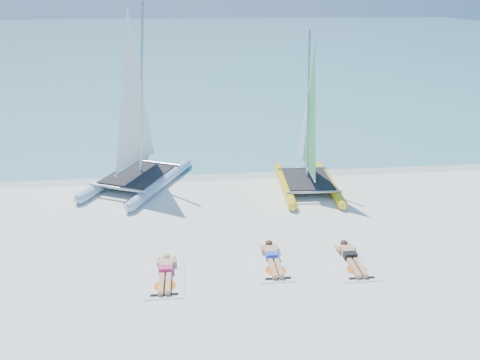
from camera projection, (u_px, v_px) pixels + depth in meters
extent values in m
plane|color=white|center=(264.00, 236.00, 14.58)|extent=(140.00, 140.00, 0.00)
cube|color=#6BB1B3|center=(203.00, 39.00, 72.61)|extent=(140.00, 115.00, 0.01)
cube|color=silver|center=(244.00, 173.00, 19.65)|extent=(140.00, 1.40, 0.01)
cylinder|color=#A4BAD8|center=(115.00, 176.00, 18.72)|extent=(2.30, 4.35, 0.41)
cone|color=#A4BAD8|center=(147.00, 157.00, 20.94)|extent=(0.60, 0.70, 0.39)
cylinder|color=#A4BAD8|center=(161.00, 183.00, 18.10)|extent=(2.30, 4.35, 0.41)
cone|color=#A4BAD8|center=(189.00, 162.00, 20.33)|extent=(0.60, 0.70, 0.39)
cube|color=black|center=(137.00, 174.00, 18.32)|extent=(2.86, 3.13, 0.03)
cylinder|color=#B3B6BA|center=(142.00, 90.00, 17.85)|extent=(0.59, 1.14, 6.34)
cylinder|color=yellow|center=(285.00, 184.00, 18.03)|extent=(0.54, 3.96, 0.35)
cone|color=yellow|center=(278.00, 165.00, 20.04)|extent=(0.36, 0.52, 0.33)
cylinder|color=yellow|center=(330.00, 183.00, 18.12)|extent=(0.54, 3.96, 0.35)
cone|color=yellow|center=(318.00, 164.00, 20.13)|extent=(0.36, 0.52, 0.33)
cube|color=black|center=(308.00, 179.00, 18.00)|extent=(1.80, 2.25, 0.03)
cylinder|color=#B3B6BA|center=(308.00, 105.00, 17.63)|extent=(0.13, 1.04, 5.44)
cube|color=white|center=(166.00, 278.00, 12.45)|extent=(1.00, 1.85, 0.02)
cube|color=tan|center=(166.00, 266.00, 12.80)|extent=(0.36, 0.55, 0.17)
cube|color=#C82F6D|center=(166.00, 270.00, 12.62)|extent=(0.37, 0.22, 0.17)
cube|color=tan|center=(165.00, 284.00, 12.08)|extent=(0.31, 0.85, 0.13)
sphere|color=tan|center=(167.00, 258.00, 13.13)|extent=(0.21, 0.21, 0.21)
ellipsoid|color=#CFB961|center=(166.00, 256.00, 13.12)|extent=(0.22, 0.24, 0.15)
cube|color=white|center=(273.00, 264.00, 13.11)|extent=(1.00, 1.85, 0.02)
cube|color=tan|center=(271.00, 252.00, 13.47)|extent=(0.36, 0.55, 0.17)
cube|color=blue|center=(272.00, 256.00, 13.28)|extent=(0.37, 0.22, 0.17)
cube|color=tan|center=(276.00, 269.00, 12.75)|extent=(0.31, 0.85, 0.13)
sphere|color=tan|center=(269.00, 245.00, 13.79)|extent=(0.21, 0.21, 0.21)
ellipsoid|color=#351F13|center=(269.00, 243.00, 13.79)|extent=(0.22, 0.24, 0.15)
cube|color=white|center=(352.00, 263.00, 13.13)|extent=(1.00, 1.85, 0.02)
cube|color=tan|center=(348.00, 252.00, 13.49)|extent=(0.36, 0.55, 0.17)
cube|color=black|center=(350.00, 255.00, 13.30)|extent=(0.37, 0.22, 0.17)
cube|color=tan|center=(357.00, 268.00, 12.77)|extent=(0.31, 0.85, 0.13)
sphere|color=tan|center=(344.00, 244.00, 13.82)|extent=(0.21, 0.21, 0.21)
ellipsoid|color=#351F13|center=(344.00, 243.00, 13.81)|extent=(0.22, 0.24, 0.15)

